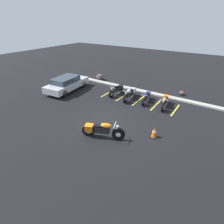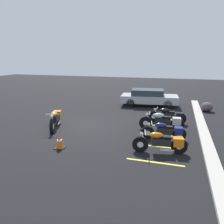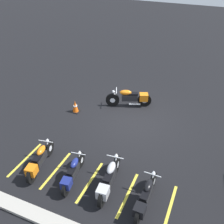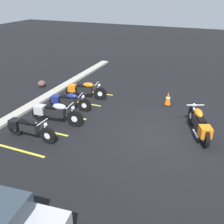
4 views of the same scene
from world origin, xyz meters
The scene contains 12 objects.
ground centered at (0.00, 0.00, 0.00)m, with size 60.00×60.00×0.00m, color black.
motorcycle_orange_featured centered at (0.60, -1.23, 0.51)m, with size 2.31×1.13×0.96m.
parked_bike_0 centered at (-2.02, 4.60, 0.45)m, with size 0.61×2.16×0.85m.
parked_bike_1 centered at (-0.61, 4.41, 0.48)m, with size 0.66×2.30×0.91m.
parked_bike_2 centered at (0.75, 4.60, 0.43)m, with size 0.66×2.03×0.80m.
parked_bike_3 centered at (2.24, 4.57, 0.45)m, with size 0.73×2.15×0.85m.
traffic_cone centered at (3.05, 0.44, 0.30)m, with size 0.40×0.40×0.65m.
stall_line_0 centered at (-2.83, 4.40, 0.00)m, with size 0.10×2.10×0.00m, color gold.
stall_line_1 centered at (-1.34, 4.40, 0.00)m, with size 0.10×2.10×0.00m, color gold.
stall_line_2 centered at (0.16, 4.40, 0.00)m, with size 0.10×2.10×0.00m, color gold.
stall_line_3 centered at (1.66, 4.40, 0.00)m, with size 0.10×2.10×0.00m, color gold.
stall_line_4 centered at (3.15, 4.40, 0.00)m, with size 0.10×2.10×0.00m, color gold.
Camera 3 is at (-3.25, 10.24, 7.51)m, focal length 42.00 mm.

